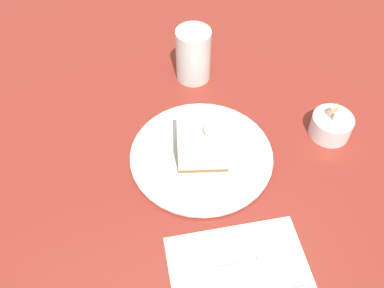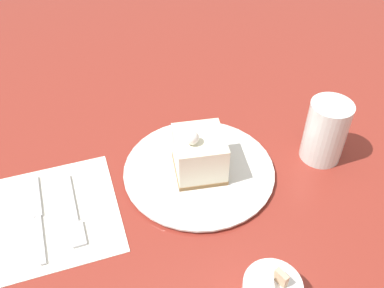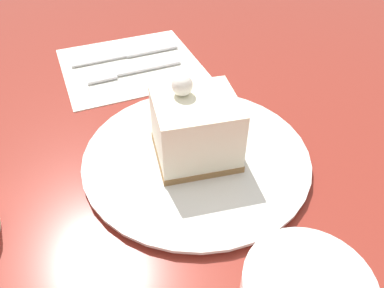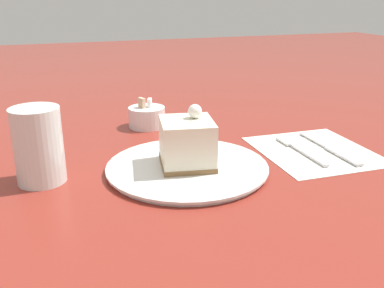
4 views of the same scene
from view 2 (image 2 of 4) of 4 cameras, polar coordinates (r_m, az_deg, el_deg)
ground_plane at (r=0.77m, az=0.74°, el=-4.92°), size 4.00×4.00×0.00m
plate at (r=0.78m, az=0.93°, el=-3.57°), size 0.27×0.27×0.01m
cake_slice at (r=0.75m, az=0.97°, el=-1.31°), size 0.10×0.11×0.10m
napkin at (r=0.76m, az=-17.65°, el=-8.82°), size 0.21×0.23×0.00m
fork at (r=0.74m, az=-15.43°, el=-9.05°), size 0.02×0.16×0.00m
knife at (r=0.77m, az=-19.93°, el=-8.09°), size 0.02×0.19×0.00m
drinking_glass at (r=0.82m, az=17.39°, el=1.63°), size 0.08×0.08×0.12m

